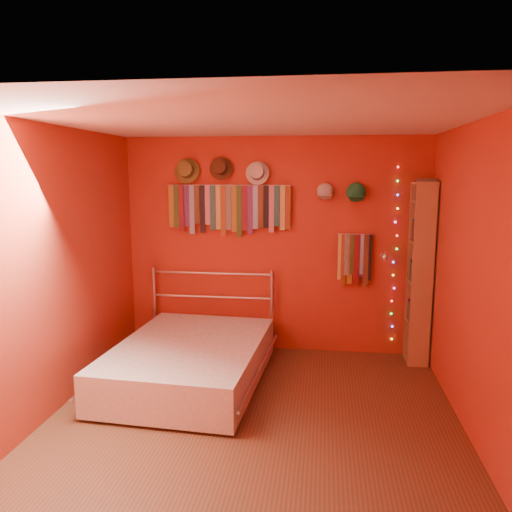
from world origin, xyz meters
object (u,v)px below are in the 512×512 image
at_px(tie_rack, 229,207).
at_px(bookshelf, 424,273).
at_px(bed, 190,361).
at_px(reading_lamp, 384,257).

bearing_deg(tie_rack, bookshelf, -4.05).
bearing_deg(bookshelf, bed, -159.46).
height_order(reading_lamp, bookshelf, bookshelf).
xyz_separation_m(tie_rack, bookshelf, (2.19, -0.16, -0.68)).
height_order(reading_lamp, bed, reading_lamp).
xyz_separation_m(reading_lamp, bed, (-1.96, -0.86, -0.96)).
bearing_deg(reading_lamp, bookshelf, 4.48).
distance_m(reading_lamp, bookshelf, 0.47).
height_order(tie_rack, reading_lamp, tie_rack).
distance_m(tie_rack, bed, 1.82).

